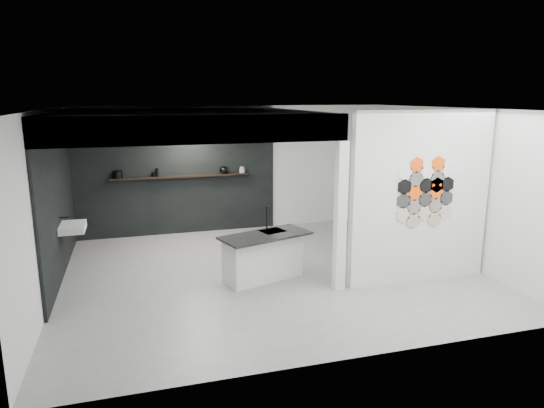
{
  "coord_description": "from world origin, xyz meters",
  "views": [
    {
      "loc": [
        -2.23,
        -7.67,
        3.0
      ],
      "look_at": [
        0.1,
        0.3,
        1.15
      ],
      "focal_mm": 32.0,
      "sensor_mm": 36.0,
      "label": 1
    }
  ],
  "objects_px": {
    "glass_vase": "(242,170)",
    "bottle_dark": "(157,172)",
    "glass_bowl": "(242,171)",
    "kitchen_island": "(263,256)",
    "wall_basin": "(73,227)",
    "partition_panel": "(421,198)",
    "utensil_cup": "(154,175)",
    "kettle": "(224,170)",
    "stockpot": "(118,175)"
  },
  "relations": [
    {
      "from": "partition_panel",
      "to": "utensil_cup",
      "type": "xyz_separation_m",
      "value": [
        -4.01,
        3.87,
        -0.03
      ]
    },
    {
      "from": "partition_panel",
      "to": "stockpot",
      "type": "bearing_deg",
      "value": 140.8
    },
    {
      "from": "stockpot",
      "to": "utensil_cup",
      "type": "relative_size",
      "value": 2.1
    },
    {
      "from": "bottle_dark",
      "to": "utensil_cup",
      "type": "xyz_separation_m",
      "value": [
        -0.06,
        0.0,
        -0.04
      ]
    },
    {
      "from": "stockpot",
      "to": "kettle",
      "type": "height_order",
      "value": "kettle"
    },
    {
      "from": "stockpot",
      "to": "glass_bowl",
      "type": "relative_size",
      "value": 1.47
    },
    {
      "from": "kettle",
      "to": "glass_bowl",
      "type": "relative_size",
      "value": 1.5
    },
    {
      "from": "wall_basin",
      "to": "kettle",
      "type": "xyz_separation_m",
      "value": [
        2.98,
        2.07,
        0.55
      ]
    },
    {
      "from": "kitchen_island",
      "to": "glass_bowl",
      "type": "relative_size",
      "value": 12.49
    },
    {
      "from": "wall_basin",
      "to": "glass_bowl",
      "type": "relative_size",
      "value": 4.63
    },
    {
      "from": "partition_panel",
      "to": "utensil_cup",
      "type": "bearing_deg",
      "value": 136.03
    },
    {
      "from": "kitchen_island",
      "to": "glass_bowl",
      "type": "bearing_deg",
      "value": 65.47
    },
    {
      "from": "kitchen_island",
      "to": "kettle",
      "type": "distance_m",
      "value": 3.27
    },
    {
      "from": "utensil_cup",
      "to": "kettle",
      "type": "bearing_deg",
      "value": 0.0
    },
    {
      "from": "partition_panel",
      "to": "glass_bowl",
      "type": "xyz_separation_m",
      "value": [
        -2.08,
        3.87,
        -0.03
      ]
    },
    {
      "from": "partition_panel",
      "to": "utensil_cup",
      "type": "height_order",
      "value": "partition_panel"
    },
    {
      "from": "glass_vase",
      "to": "bottle_dark",
      "type": "relative_size",
      "value": 0.78
    },
    {
      "from": "kitchen_island",
      "to": "glass_vase",
      "type": "distance_m",
      "value": 3.29
    },
    {
      "from": "wall_basin",
      "to": "kitchen_island",
      "type": "height_order",
      "value": "kitchen_island"
    },
    {
      "from": "stockpot",
      "to": "glass_vase",
      "type": "bearing_deg",
      "value": 0.0
    },
    {
      "from": "kitchen_island",
      "to": "kettle",
      "type": "bearing_deg",
      "value": 73.04
    },
    {
      "from": "glass_bowl",
      "to": "utensil_cup",
      "type": "xyz_separation_m",
      "value": [
        -1.93,
        0.0,
        -0.0
      ]
    },
    {
      "from": "kitchen_island",
      "to": "stockpot",
      "type": "height_order",
      "value": "stockpot"
    },
    {
      "from": "glass_bowl",
      "to": "kettle",
      "type": "bearing_deg",
      "value": 180.0
    },
    {
      "from": "glass_bowl",
      "to": "glass_vase",
      "type": "distance_m",
      "value": 0.02
    },
    {
      "from": "glass_vase",
      "to": "bottle_dark",
      "type": "distance_m",
      "value": 1.87
    },
    {
      "from": "partition_panel",
      "to": "kitchen_island",
      "type": "bearing_deg",
      "value": 162.95
    },
    {
      "from": "glass_bowl",
      "to": "bottle_dark",
      "type": "height_order",
      "value": "bottle_dark"
    },
    {
      "from": "utensil_cup",
      "to": "partition_panel",
      "type": "bearing_deg",
      "value": -43.97
    },
    {
      "from": "kitchen_island",
      "to": "stockpot",
      "type": "distance_m",
      "value": 4.0
    },
    {
      "from": "stockpot",
      "to": "glass_bowl",
      "type": "xyz_separation_m",
      "value": [
        2.66,
        0.0,
        -0.03
      ]
    },
    {
      "from": "partition_panel",
      "to": "utensil_cup",
      "type": "relative_size",
      "value": 30.88
    },
    {
      "from": "bottle_dark",
      "to": "stockpot",
      "type": "bearing_deg",
      "value": 180.0
    },
    {
      "from": "partition_panel",
      "to": "bottle_dark",
      "type": "distance_m",
      "value": 5.52
    },
    {
      "from": "kitchen_island",
      "to": "partition_panel",
      "type": "bearing_deg",
      "value": -34.97
    },
    {
      "from": "kitchen_island",
      "to": "utensil_cup",
      "type": "distance_m",
      "value": 3.62
    },
    {
      "from": "partition_panel",
      "to": "kitchen_island",
      "type": "height_order",
      "value": "partition_panel"
    },
    {
      "from": "kettle",
      "to": "utensil_cup",
      "type": "xyz_separation_m",
      "value": [
        -1.52,
        0.0,
        -0.04
      ]
    },
    {
      "from": "glass_vase",
      "to": "kitchen_island",
      "type": "bearing_deg",
      "value": -96.61
    },
    {
      "from": "glass_bowl",
      "to": "bottle_dark",
      "type": "xyz_separation_m",
      "value": [
        -1.87,
        0.0,
        0.04
      ]
    },
    {
      "from": "stockpot",
      "to": "glass_bowl",
      "type": "height_order",
      "value": "stockpot"
    },
    {
      "from": "kettle",
      "to": "bottle_dark",
      "type": "bearing_deg",
      "value": -173.97
    },
    {
      "from": "glass_vase",
      "to": "utensil_cup",
      "type": "bearing_deg",
      "value": 180.0
    },
    {
      "from": "kitchen_island",
      "to": "bottle_dark",
      "type": "height_order",
      "value": "bottle_dark"
    },
    {
      "from": "stockpot",
      "to": "bottle_dark",
      "type": "xyz_separation_m",
      "value": [
        0.8,
        0.0,
        0.01
      ]
    },
    {
      "from": "partition_panel",
      "to": "utensil_cup",
      "type": "distance_m",
      "value": 5.57
    },
    {
      "from": "stockpot",
      "to": "glass_vase",
      "type": "xyz_separation_m",
      "value": [
        2.66,
        0.0,
        -0.01
      ]
    },
    {
      "from": "wall_basin",
      "to": "partition_panel",
      "type": "bearing_deg",
      "value": -18.23
    },
    {
      "from": "glass_bowl",
      "to": "kitchen_island",
      "type": "bearing_deg",
      "value": -96.61
    },
    {
      "from": "partition_panel",
      "to": "kettle",
      "type": "distance_m",
      "value": 4.6
    }
  ]
}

